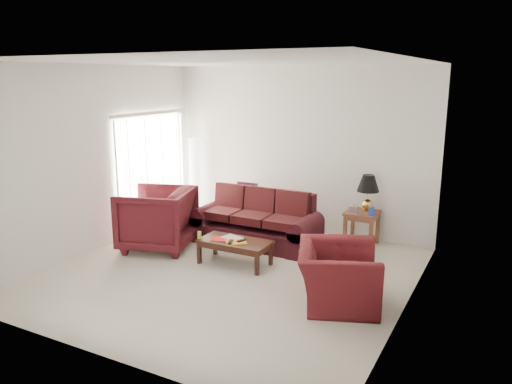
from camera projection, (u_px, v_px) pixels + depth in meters
floor at (229, 274)px, 7.27m from camera, size 5.00×5.00×0.00m
blinds at (152, 172)px, 9.25m from camera, size 0.10×2.00×2.16m
sofa at (255, 219)px, 8.48m from camera, size 2.26×1.15×0.89m
throw_pillow at (247, 193)px, 9.32m from camera, size 0.39×0.21×0.40m
end_table at (362, 228)px, 8.45m from camera, size 0.55×0.55×0.59m
table_lamp at (368, 193)px, 8.33m from camera, size 0.46×0.46×0.63m
clock at (352, 210)px, 8.26m from camera, size 0.13×0.08×0.13m
blue_canister at (371, 211)px, 8.12m from camera, size 0.11×0.11×0.15m
picture_frame at (354, 204)px, 8.57m from camera, size 0.18×0.19×0.05m
floor_lamp at (195, 179)px, 9.93m from camera, size 0.28×0.28×1.65m
armchair_left at (157, 219)px, 8.24m from camera, size 1.41×1.39×1.03m
armchair_right at (338, 275)px, 6.27m from camera, size 1.32×1.40×0.73m
coffee_table at (235, 252)px, 7.60m from camera, size 1.12×0.61×0.38m
magazine_red at (221, 239)px, 7.59m from camera, size 0.35×0.30×0.02m
magazine_white at (232, 238)px, 7.66m from camera, size 0.34×0.29×0.02m
magazine_orange at (236, 242)px, 7.45m from camera, size 0.38×0.37×0.02m
remote_a at (231, 242)px, 7.40m from camera, size 0.12×0.20×0.02m
remote_b at (242, 240)px, 7.47m from camera, size 0.09×0.17×0.02m
yellow_glass at (199, 235)px, 7.63m from camera, size 0.07×0.07×0.11m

